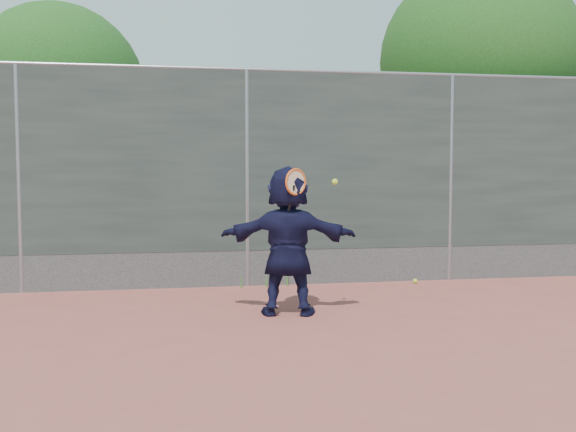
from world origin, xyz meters
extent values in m
plane|color=#9E4C42|center=(0.00, 0.00, 0.00)|extent=(80.00, 80.00, 0.00)
imported|color=black|center=(0.25, 1.63, 0.83)|extent=(1.60, 0.77, 1.66)
sphere|color=#B6D930|center=(2.39, 3.27, 0.03)|extent=(0.07, 0.07, 0.07)
cube|color=#38423D|center=(0.00, 3.50, 1.75)|extent=(20.00, 0.04, 2.50)
cube|color=slate|center=(0.00, 3.50, 0.25)|extent=(20.00, 0.03, 0.50)
cylinder|color=gray|center=(0.00, 3.50, 3.00)|extent=(20.00, 0.05, 0.05)
cylinder|color=gray|center=(-3.00, 3.50, 1.50)|extent=(0.06, 0.06, 3.00)
cylinder|color=gray|center=(0.00, 3.50, 1.50)|extent=(0.06, 0.06, 3.00)
cylinder|color=gray|center=(3.00, 3.50, 1.50)|extent=(0.06, 0.06, 3.00)
torus|color=#F15A16|center=(0.30, 1.43, 1.49)|extent=(0.26, 0.17, 0.29)
cylinder|color=beige|center=(0.30, 1.43, 1.49)|extent=(0.22, 0.14, 0.25)
cylinder|color=black|center=(0.25, 1.45, 1.29)|extent=(0.09, 0.13, 0.33)
sphere|color=#B6D930|center=(0.76, 1.51, 1.49)|extent=(0.07, 0.07, 0.07)
cylinder|color=#382314|center=(4.50, 5.70, 1.30)|extent=(0.28, 0.28, 2.60)
sphere|color=#23561C|center=(4.50, 5.70, 3.59)|extent=(3.60, 3.60, 3.60)
sphere|color=#23561C|center=(5.22, 5.90, 3.23)|extent=(2.52, 2.52, 2.52)
cylinder|color=#382314|center=(-3.00, 6.50, 1.10)|extent=(0.28, 0.28, 2.20)
sphere|color=#23561C|center=(-3.00, 6.50, 3.03)|extent=(3.00, 3.00, 3.00)
sphere|color=#23561C|center=(-2.40, 6.70, 2.73)|extent=(2.10, 2.10, 2.10)
cone|color=#387226|center=(0.25, 3.38, 0.13)|extent=(0.03, 0.03, 0.26)
cone|color=#387226|center=(0.55, 3.40, 0.15)|extent=(0.03, 0.03, 0.30)
cone|color=#387226|center=(-0.10, 3.36, 0.11)|extent=(0.03, 0.03, 0.22)
camera|label=1|loc=(-0.96, -5.37, 1.60)|focal=40.00mm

